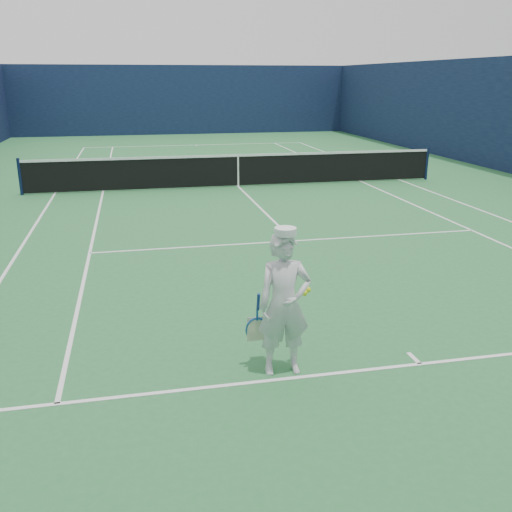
# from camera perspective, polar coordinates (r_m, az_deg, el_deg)

# --- Properties ---
(ground) EXTENTS (80.00, 80.00, 0.00)m
(ground) POSITION_cam_1_polar(r_m,az_deg,el_deg) (17.99, -1.78, 6.95)
(ground) COLOR #296E39
(ground) RESTS_ON ground
(court_markings) EXTENTS (11.03, 23.83, 0.01)m
(court_markings) POSITION_cam_1_polar(r_m,az_deg,el_deg) (17.99, -1.78, 6.96)
(court_markings) COLOR white
(court_markings) RESTS_ON ground
(windscreen_fence) EXTENTS (20.12, 36.12, 4.00)m
(windscreen_fence) POSITION_cam_1_polar(r_m,az_deg,el_deg) (17.74, -1.84, 13.32)
(windscreen_fence) COLOR #101B3B
(windscreen_fence) RESTS_ON ground
(tennis_net) EXTENTS (12.88, 0.09, 1.07)m
(tennis_net) POSITION_cam_1_polar(r_m,az_deg,el_deg) (17.90, -1.80, 8.70)
(tennis_net) COLOR #141E4C
(tennis_net) RESTS_ON ground
(tennis_player) EXTENTS (0.77, 0.46, 1.72)m
(tennis_player) POSITION_cam_1_polar(r_m,az_deg,el_deg) (6.39, 2.83, -4.81)
(tennis_player) COLOR silver
(tennis_player) RESTS_ON ground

